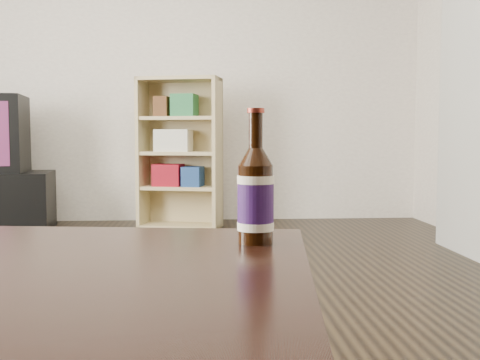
{
  "coord_description": "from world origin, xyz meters",
  "views": [
    {
      "loc": [
        0.63,
        -1.86,
        0.71
      ],
      "look_at": [
        0.7,
        -0.8,
        0.63
      ],
      "focal_mm": 42.0,
      "sensor_mm": 36.0,
      "label": 1
    }
  ],
  "objects": [
    {
      "name": "floor",
      "position": [
        0.0,
        0.0,
        -0.01
      ],
      "size": [
        5.0,
        6.0,
        0.01
      ],
      "primitive_type": "cube",
      "color": "black",
      "rests_on": "ground"
    },
    {
      "name": "wall_back",
      "position": [
        0.0,
        3.01,
        1.35
      ],
      "size": [
        5.0,
        0.02,
        2.7
      ],
      "primitive_type": "cube",
      "color": "beige",
      "rests_on": "ground"
    },
    {
      "name": "bookshelf",
      "position": [
        0.44,
        2.61,
        0.62
      ],
      "size": [
        0.69,
        0.43,
        1.18
      ],
      "rotation": [
        0.0,
        0.0,
        -0.24
      ],
      "color": "tan",
      "rests_on": "floor"
    },
    {
      "name": "beer_bottle",
      "position": [
        0.73,
        -0.8,
        0.6
      ],
      "size": [
        0.09,
        0.09,
        0.26
      ],
      "rotation": [
        0.0,
        0.0,
        -0.26
      ],
      "color": "black",
      "rests_on": "coffee_table"
    }
  ]
}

